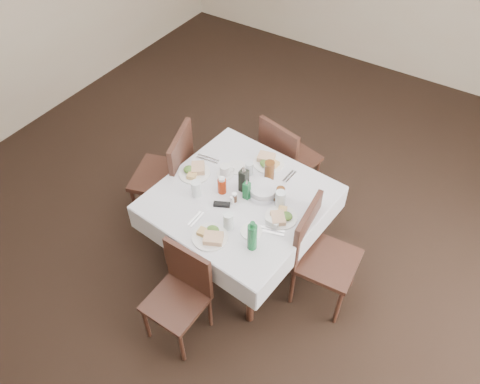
{
  "coord_description": "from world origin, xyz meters",
  "views": [
    {
      "loc": [
        1.46,
        -2.28,
        3.39
      ],
      "look_at": [
        0.11,
        -0.18,
        0.8
      ],
      "focal_mm": 35.0,
      "sensor_mm": 36.0,
      "label": 1
    }
  ],
  "objects_px": {
    "water_s": "(228,221)",
    "water_w": "(196,189)",
    "chair_north": "(285,156)",
    "dining_table": "(240,204)",
    "water_n": "(249,169)",
    "oil_cruet_green": "(247,190)",
    "ketchup_bottle": "(222,185)",
    "chair_south": "(182,289)",
    "chair_east": "(318,250)",
    "water_e": "(280,199)",
    "coffee_mug": "(225,171)",
    "bread_basket": "(263,191)",
    "oil_cruet_dark": "(244,180)",
    "chair_west": "(171,171)",
    "green_bottle": "(252,237)"
  },
  "relations": [
    {
      "from": "water_s",
      "to": "chair_north",
      "type": "bearing_deg",
      "value": 97.18
    },
    {
      "from": "chair_south",
      "to": "chair_west",
      "type": "relative_size",
      "value": 0.83
    },
    {
      "from": "dining_table",
      "to": "water_w",
      "type": "xyz_separation_m",
      "value": [
        -0.29,
        -0.17,
        0.16
      ]
    },
    {
      "from": "chair_west",
      "to": "water_e",
      "type": "bearing_deg",
      "value": 0.4
    },
    {
      "from": "water_n",
      "to": "ketchup_bottle",
      "type": "bearing_deg",
      "value": -104.03
    },
    {
      "from": "chair_east",
      "to": "water_s",
      "type": "distance_m",
      "value": 0.74
    },
    {
      "from": "chair_north",
      "to": "bread_basket",
      "type": "relative_size",
      "value": 3.88
    },
    {
      "from": "chair_east",
      "to": "water_e",
      "type": "xyz_separation_m",
      "value": [
        -0.38,
        0.06,
        0.3
      ]
    },
    {
      "from": "dining_table",
      "to": "water_w",
      "type": "height_order",
      "value": "water_w"
    },
    {
      "from": "chair_north",
      "to": "dining_table",
      "type": "bearing_deg",
      "value": -86.76
    },
    {
      "from": "chair_south",
      "to": "dining_table",
      "type": "bearing_deg",
      "value": 89.94
    },
    {
      "from": "chair_south",
      "to": "oil_cruet_green",
      "type": "distance_m",
      "value": 0.88
    },
    {
      "from": "ketchup_bottle",
      "to": "chair_south",
      "type": "bearing_deg",
      "value": -78.99
    },
    {
      "from": "oil_cruet_dark",
      "to": "bread_basket",
      "type": "bearing_deg",
      "value": 15.02
    },
    {
      "from": "dining_table",
      "to": "water_w",
      "type": "bearing_deg",
      "value": -149.94
    },
    {
      "from": "water_s",
      "to": "coffee_mug",
      "type": "height_order",
      "value": "water_s"
    },
    {
      "from": "water_s",
      "to": "chair_south",
      "type": "bearing_deg",
      "value": -101.58
    },
    {
      "from": "chair_east",
      "to": "coffee_mug",
      "type": "distance_m",
      "value": 0.96
    },
    {
      "from": "bread_basket",
      "to": "oil_cruet_green",
      "type": "bearing_deg",
      "value": -131.75
    },
    {
      "from": "water_n",
      "to": "oil_cruet_dark",
      "type": "xyz_separation_m",
      "value": [
        0.06,
        -0.18,
        0.05
      ]
    },
    {
      "from": "water_n",
      "to": "coffee_mug",
      "type": "height_order",
      "value": "water_n"
    },
    {
      "from": "chair_east",
      "to": "oil_cruet_dark",
      "type": "xyz_separation_m",
      "value": [
        -0.7,
        0.05,
        0.34
      ]
    },
    {
      "from": "chair_east",
      "to": "coffee_mug",
      "type": "xyz_separation_m",
      "value": [
        -0.91,
        0.11,
        0.27
      ]
    },
    {
      "from": "water_n",
      "to": "coffee_mug",
      "type": "xyz_separation_m",
      "value": [
        -0.16,
        -0.11,
        -0.01
      ]
    },
    {
      "from": "chair_north",
      "to": "oil_cruet_dark",
      "type": "height_order",
      "value": "oil_cruet_dark"
    },
    {
      "from": "water_e",
      "to": "oil_cruet_dark",
      "type": "xyz_separation_m",
      "value": [
        -0.32,
        -0.01,
        0.04
      ]
    },
    {
      "from": "dining_table",
      "to": "chair_south",
      "type": "bearing_deg",
      "value": -90.06
    },
    {
      "from": "chair_south",
      "to": "ketchup_bottle",
      "type": "relative_size",
      "value": 5.6
    },
    {
      "from": "chair_east",
      "to": "ketchup_bottle",
      "type": "bearing_deg",
      "value": -175.81
    },
    {
      "from": "chair_east",
      "to": "oil_cruet_green",
      "type": "xyz_separation_m",
      "value": [
        -0.63,
        -0.01,
        0.31
      ]
    },
    {
      "from": "dining_table",
      "to": "coffee_mug",
      "type": "bearing_deg",
      "value": 149.06
    },
    {
      "from": "water_s",
      "to": "oil_cruet_dark",
      "type": "bearing_deg",
      "value": 106.34
    },
    {
      "from": "ketchup_bottle",
      "to": "coffee_mug",
      "type": "xyz_separation_m",
      "value": [
        -0.08,
        0.17,
        -0.02
      ]
    },
    {
      "from": "water_s",
      "to": "water_w",
      "type": "distance_m",
      "value": 0.41
    },
    {
      "from": "water_e",
      "to": "oil_cruet_green",
      "type": "relative_size",
      "value": 0.72
    },
    {
      "from": "water_n",
      "to": "oil_cruet_green",
      "type": "relative_size",
      "value": 0.58
    },
    {
      "from": "dining_table",
      "to": "chair_west",
      "type": "bearing_deg",
      "value": 174.35
    },
    {
      "from": "oil_cruet_green",
      "to": "chair_south",
      "type": "bearing_deg",
      "value": -93.54
    },
    {
      "from": "chair_south",
      "to": "water_e",
      "type": "relative_size",
      "value": 5.86
    },
    {
      "from": "green_bottle",
      "to": "coffee_mug",
      "type": "bearing_deg",
      "value": 138.26
    },
    {
      "from": "water_n",
      "to": "ketchup_bottle",
      "type": "xyz_separation_m",
      "value": [
        -0.07,
        -0.28,
        0.01
      ]
    },
    {
      "from": "bread_basket",
      "to": "oil_cruet_dark",
      "type": "distance_m",
      "value": 0.17
    },
    {
      "from": "chair_south",
      "to": "water_n",
      "type": "bearing_deg",
      "value": 94.11
    },
    {
      "from": "chair_south",
      "to": "chair_east",
      "type": "distance_m",
      "value": 1.06
    },
    {
      "from": "green_bottle",
      "to": "oil_cruet_dark",
      "type": "bearing_deg",
      "value": 128.36
    },
    {
      "from": "bread_basket",
      "to": "green_bottle",
      "type": "xyz_separation_m",
      "value": [
        0.2,
        -0.48,
        0.08
      ]
    },
    {
      "from": "water_w",
      "to": "ketchup_bottle",
      "type": "relative_size",
      "value": 0.93
    },
    {
      "from": "chair_south",
      "to": "ketchup_bottle",
      "type": "xyz_separation_m",
      "value": [
        -0.14,
        0.74,
        0.36
      ]
    },
    {
      "from": "chair_south",
      "to": "oil_cruet_dark",
      "type": "xyz_separation_m",
      "value": [
        -0.01,
        0.85,
        0.4
      ]
    },
    {
      "from": "chair_south",
      "to": "coffee_mug",
      "type": "height_order",
      "value": "coffee_mug"
    }
  ]
}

